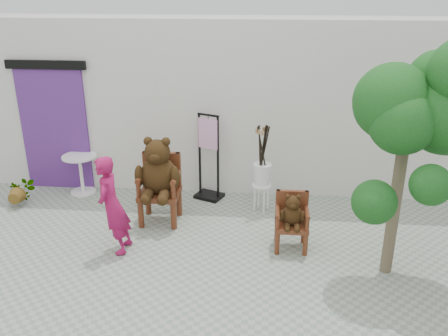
% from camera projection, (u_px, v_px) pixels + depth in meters
% --- Properties ---
extents(ground_plane, '(60.00, 60.00, 0.00)m').
position_uv_depth(ground_plane, '(204.00, 274.00, 6.18)').
color(ground_plane, gray).
rests_on(ground_plane, ground).
extents(back_wall, '(9.00, 1.00, 3.00)m').
position_uv_depth(back_wall, '(226.00, 104.00, 8.49)').
color(back_wall, silver).
rests_on(back_wall, ground).
extents(doorway, '(1.40, 0.11, 2.33)m').
position_uv_depth(doorway, '(55.00, 126.00, 8.39)').
color(doorway, '#562878').
rests_on(doorway, ground).
extents(chair_big, '(0.69, 0.73, 1.40)m').
position_uv_depth(chair_big, '(159.00, 175.00, 7.27)').
color(chair_big, '#49200F').
rests_on(chair_big, ground).
extents(chair_small, '(0.47, 0.46, 0.84)m').
position_uv_depth(chair_small, '(292.00, 216.00, 6.63)').
color(chair_small, '#49200F').
rests_on(chair_small, ground).
extents(person, '(0.34, 0.51, 1.40)m').
position_uv_depth(person, '(112.00, 206.00, 6.48)').
color(person, '#991249').
rests_on(person, ground).
extents(cafe_table, '(0.60, 0.60, 0.70)m').
position_uv_depth(cafe_table, '(81.00, 170.00, 8.41)').
color(cafe_table, white).
rests_on(cafe_table, ground).
extents(display_stand, '(0.55, 0.50, 1.51)m').
position_uv_depth(display_stand, '(209.00, 167.00, 8.15)').
color(display_stand, black).
rests_on(display_stand, ground).
extents(stool_bucket, '(0.32, 0.32, 1.45)m').
position_uv_depth(stool_bucket, '(262.00, 174.00, 7.69)').
color(stool_bucket, white).
rests_on(stool_bucket, ground).
extents(tree, '(1.62, 1.48, 3.04)m').
position_uv_depth(tree, '(431.00, 109.00, 5.46)').
color(tree, '#4C402E').
rests_on(tree, ground).
extents(potted_plant, '(0.46, 0.41, 0.47)m').
position_uv_depth(potted_plant, '(20.00, 191.00, 8.05)').
color(potted_plant, '#0F3914').
rests_on(potted_plant, ground).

